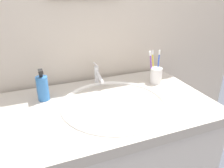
{
  "coord_description": "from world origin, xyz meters",
  "views": [
    {
      "loc": [
        -0.32,
        -0.86,
        1.37
      ],
      "look_at": [
        0.03,
        0.01,
        0.94
      ],
      "focal_mm": 36.16,
      "sensor_mm": 36.0,
      "label": 1
    }
  ],
  "objects_px": {
    "toothbrush_blue": "(158,64)",
    "toothbrush_purple": "(151,65)",
    "toothbrush_cup": "(156,76)",
    "toothbrush_yellow": "(153,64)",
    "faucet": "(98,75)",
    "soap_dispenser": "(43,88)"
  },
  "relations": [
    {
      "from": "toothbrush_purple",
      "to": "soap_dispenser",
      "type": "distance_m",
      "value": 0.58
    },
    {
      "from": "toothbrush_blue",
      "to": "toothbrush_yellow",
      "type": "bearing_deg",
      "value": 139.42
    },
    {
      "from": "toothbrush_purple",
      "to": "faucet",
      "type": "bearing_deg",
      "value": 162.16
    },
    {
      "from": "faucet",
      "to": "toothbrush_purple",
      "type": "xyz_separation_m",
      "value": [
        0.28,
        -0.09,
        0.05
      ]
    },
    {
      "from": "toothbrush_purple",
      "to": "toothbrush_blue",
      "type": "distance_m",
      "value": 0.05
    },
    {
      "from": "toothbrush_cup",
      "to": "soap_dispenser",
      "type": "height_order",
      "value": "soap_dispenser"
    },
    {
      "from": "toothbrush_cup",
      "to": "toothbrush_yellow",
      "type": "distance_m",
      "value": 0.07
    },
    {
      "from": "toothbrush_purple",
      "to": "soap_dispenser",
      "type": "relative_size",
      "value": 1.14
    },
    {
      "from": "faucet",
      "to": "toothbrush_cup",
      "type": "distance_m",
      "value": 0.32
    },
    {
      "from": "toothbrush_cup",
      "to": "toothbrush_blue",
      "type": "height_order",
      "value": "toothbrush_blue"
    },
    {
      "from": "toothbrush_blue",
      "to": "soap_dispenser",
      "type": "height_order",
      "value": "toothbrush_blue"
    },
    {
      "from": "toothbrush_purple",
      "to": "toothbrush_blue",
      "type": "height_order",
      "value": "toothbrush_purple"
    },
    {
      "from": "toothbrush_cup",
      "to": "toothbrush_yellow",
      "type": "relative_size",
      "value": 0.51
    },
    {
      "from": "faucet",
      "to": "toothbrush_blue",
      "type": "distance_m",
      "value": 0.34
    },
    {
      "from": "faucet",
      "to": "toothbrush_yellow",
      "type": "height_order",
      "value": "toothbrush_yellow"
    },
    {
      "from": "faucet",
      "to": "toothbrush_cup",
      "type": "bearing_deg",
      "value": -17.85
    },
    {
      "from": "toothbrush_yellow",
      "to": "soap_dispenser",
      "type": "distance_m",
      "value": 0.6
    },
    {
      "from": "toothbrush_purple",
      "to": "soap_dispenser",
      "type": "bearing_deg",
      "value": 178.42
    },
    {
      "from": "toothbrush_yellow",
      "to": "soap_dispenser",
      "type": "bearing_deg",
      "value": -179.18
    },
    {
      "from": "toothbrush_cup",
      "to": "soap_dispenser",
      "type": "relative_size",
      "value": 0.55
    },
    {
      "from": "toothbrush_blue",
      "to": "toothbrush_purple",
      "type": "bearing_deg",
      "value": -173.82
    },
    {
      "from": "toothbrush_cup",
      "to": "toothbrush_blue",
      "type": "relative_size",
      "value": 0.49
    }
  ]
}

